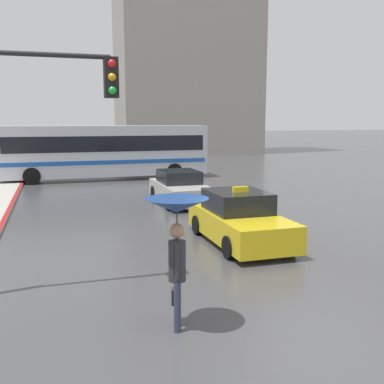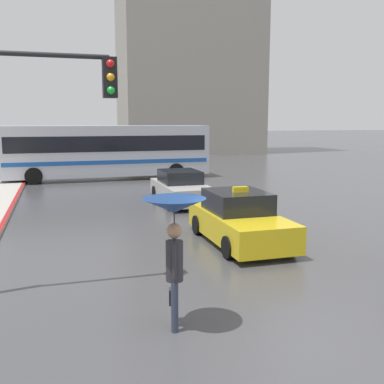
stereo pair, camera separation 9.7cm
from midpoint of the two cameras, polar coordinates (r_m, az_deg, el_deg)
ground_plane at (r=7.54m, az=12.77°, el=-18.85°), size 300.00×300.00×0.00m
taxi at (r=13.06m, az=6.21°, el=-3.52°), size 1.91×4.26×1.65m
sedan_red at (r=19.31m, az=-1.27°, el=0.48°), size 1.91×4.36×1.40m
city_bus at (r=27.77m, az=-10.58°, el=5.32°), size 12.24×2.83×3.24m
pedestrian_with_umbrella at (r=7.37m, az=-1.90°, el=-4.10°), size 1.05×1.05×2.26m
traffic_light at (r=9.41m, az=-21.15°, el=8.66°), size 3.46×0.38×5.06m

